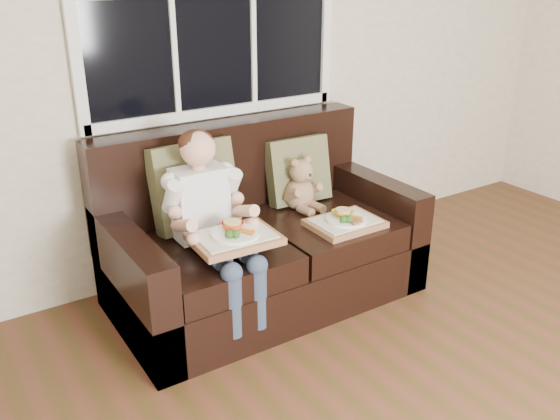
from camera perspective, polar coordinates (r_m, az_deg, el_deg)
loveseat at (r=3.41m, az=-2.04°, el=-3.33°), size 1.70×0.92×0.96m
pillow_left at (r=3.26m, az=-8.28°, el=2.35°), size 0.48×0.24×0.49m
pillow_right at (r=3.59m, az=1.76°, el=3.84°), size 0.40×0.20×0.40m
child at (r=3.02m, az=-6.86°, el=0.09°), size 0.40×0.60×0.91m
teddy_bear at (r=3.49m, az=2.01°, el=2.17°), size 0.21×0.25×0.33m
tray_left at (r=2.89m, az=-4.41°, el=-2.56°), size 0.43×0.33×0.09m
tray_right at (r=3.31m, az=6.28°, el=-1.13°), size 0.39×0.30×0.09m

